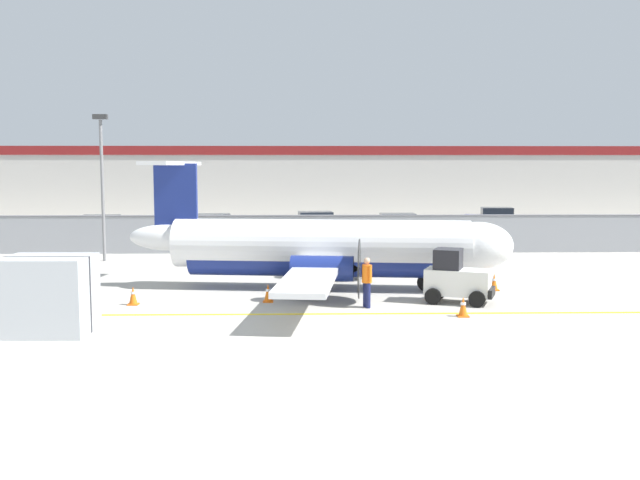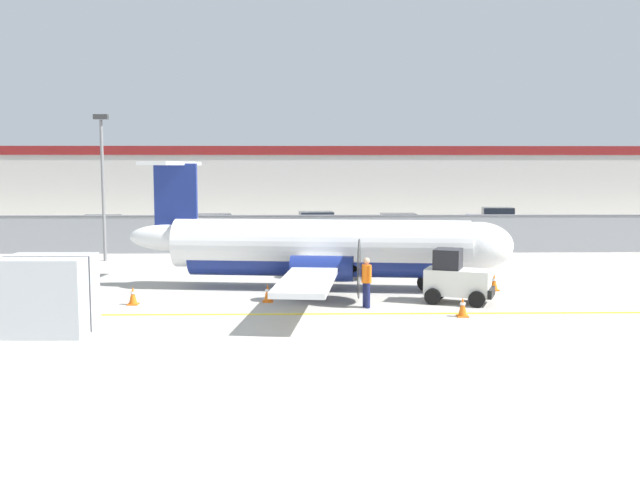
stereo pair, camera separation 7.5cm
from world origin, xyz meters
name	(u,v)px [view 1 (the left image)]	position (x,y,z in m)	size (l,w,h in m)	color
ground_plane	(316,314)	(0.00, 2.00, 0.00)	(140.00, 140.00, 0.01)	#ADA89E
perimeter_fence	(311,233)	(0.00, 18.00, 1.12)	(98.00, 0.10, 2.10)	gray
parking_lot_strip	(309,232)	(0.00, 29.50, 0.06)	(98.00, 17.00, 0.12)	#38383A
background_building	(307,181)	(0.00, 47.99, 3.26)	(91.00, 8.10, 6.50)	beige
commuter_airplane	(328,248)	(0.53, 6.70, 1.60)	(14.96, 16.08, 4.92)	white
baggage_tug	(456,278)	(4.92, 3.81, 0.86)	(2.57, 2.04, 1.88)	silver
ground_crew_worker	(367,280)	(1.72, 3.02, 0.95)	(0.45, 0.54, 1.70)	#191E4C
cargo_container	(48,295)	(-7.70, -0.37, 1.10)	(2.44, 2.03, 2.20)	#B7BCC1
traffic_cone_near_left	(494,282)	(6.90, 6.20, 0.31)	(0.36, 0.36, 0.64)	orange
traffic_cone_near_right	(133,296)	(-6.27, 3.68, 0.31)	(0.36, 0.36, 0.64)	orange
traffic_cone_far_left	(463,307)	(4.65, 1.50, 0.31)	(0.36, 0.36, 0.64)	orange
traffic_cone_far_right	(268,293)	(-1.65, 4.08, 0.31)	(0.36, 0.36, 0.64)	orange
parked_car_0	(98,228)	(-13.12, 23.73, 0.89)	(4.27, 2.15, 1.58)	gray
parked_car_1	(215,227)	(-6.04, 24.67, 0.89)	(4.39, 2.45, 1.58)	navy
parked_car_2	(317,224)	(0.53, 26.72, 0.89)	(4.36, 2.36, 1.58)	navy
parked_car_3	(399,226)	(5.77, 24.77, 0.89)	(4.21, 2.02, 1.58)	black
parked_car_4	(495,218)	(13.68, 31.15, 0.89)	(4.39, 2.45, 1.58)	navy
apron_light_pole	(102,175)	(-10.38, 15.08, 4.30)	(0.70, 0.30, 7.27)	slate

